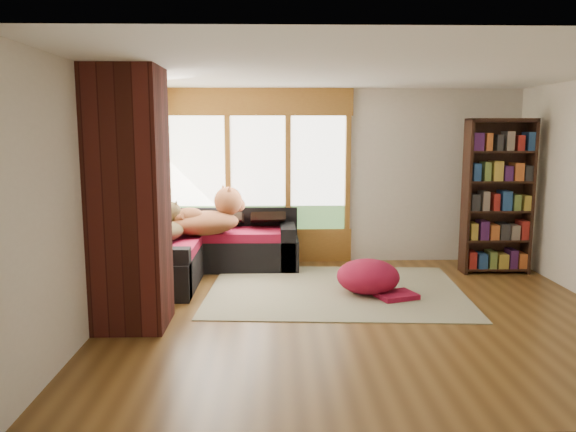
# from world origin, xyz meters

# --- Properties ---
(floor) EXTENTS (5.50, 5.50, 0.00)m
(floor) POSITION_xyz_m (0.00, 0.00, 0.00)
(floor) COLOR brown
(floor) RESTS_ON ground
(ceiling) EXTENTS (5.50, 5.50, 0.00)m
(ceiling) POSITION_xyz_m (0.00, 0.00, 2.60)
(ceiling) COLOR white
(wall_back) EXTENTS (5.50, 0.04, 2.60)m
(wall_back) POSITION_xyz_m (0.00, 2.50, 1.30)
(wall_back) COLOR silver
(wall_back) RESTS_ON ground
(wall_front) EXTENTS (5.50, 0.04, 2.60)m
(wall_front) POSITION_xyz_m (0.00, -2.50, 1.30)
(wall_front) COLOR silver
(wall_front) RESTS_ON ground
(wall_left) EXTENTS (0.04, 5.00, 2.60)m
(wall_left) POSITION_xyz_m (-2.75, 0.00, 1.30)
(wall_left) COLOR silver
(wall_left) RESTS_ON ground
(windows_back) EXTENTS (2.82, 0.10, 1.90)m
(windows_back) POSITION_xyz_m (-1.20, 2.47, 1.35)
(windows_back) COLOR #9A6727
(windows_back) RESTS_ON wall_back
(windows_left) EXTENTS (0.10, 2.62, 1.90)m
(windows_left) POSITION_xyz_m (-2.72, 1.20, 1.35)
(windows_left) COLOR #9A6727
(windows_left) RESTS_ON wall_left
(roller_blind) EXTENTS (0.03, 0.72, 0.90)m
(roller_blind) POSITION_xyz_m (-2.69, 2.03, 1.75)
(roller_blind) COLOR #738B51
(roller_blind) RESTS_ON wall_left
(brick_chimney) EXTENTS (0.70, 0.70, 2.60)m
(brick_chimney) POSITION_xyz_m (-2.40, -0.35, 1.30)
(brick_chimney) COLOR #471914
(brick_chimney) RESTS_ON ground
(sectional_sofa) EXTENTS (2.20, 2.20, 0.80)m
(sectional_sofa) POSITION_xyz_m (-1.95, 1.70, 0.30)
(sectional_sofa) COLOR black
(sectional_sofa) RESTS_ON ground
(area_rug) EXTENTS (3.27, 2.58, 0.01)m
(area_rug) POSITION_xyz_m (-0.20, 0.86, 0.01)
(area_rug) COLOR beige
(area_rug) RESTS_ON ground
(bookshelf) EXTENTS (0.92, 0.31, 2.15)m
(bookshelf) POSITION_xyz_m (2.14, 1.72, 1.07)
(bookshelf) COLOR black
(bookshelf) RESTS_ON ground
(pouf) EXTENTS (0.79, 0.79, 0.42)m
(pouf) POSITION_xyz_m (0.19, 0.75, 0.22)
(pouf) COLOR maroon
(pouf) RESTS_ON area_rug
(dog_tan) EXTENTS (1.16, 1.00, 0.57)m
(dog_tan) POSITION_xyz_m (-1.84, 1.72, 0.82)
(dog_tan) COLOR brown
(dog_tan) RESTS_ON sectional_sofa
(dog_brindle) EXTENTS (0.55, 0.82, 0.42)m
(dog_brindle) POSITION_xyz_m (-2.37, 1.34, 0.75)
(dog_brindle) COLOR #352713
(dog_brindle) RESTS_ON sectional_sofa
(throw_pillows) EXTENTS (1.98, 1.68, 0.45)m
(throw_pillows) POSITION_xyz_m (-1.86, 1.75, 0.80)
(throw_pillows) COLOR black
(throw_pillows) RESTS_ON sectional_sofa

